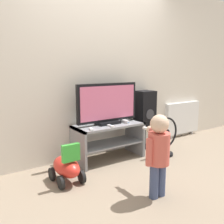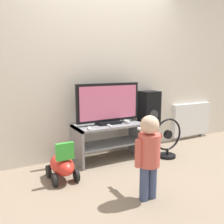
{
  "view_description": "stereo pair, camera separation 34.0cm",
  "coord_description": "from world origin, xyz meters",
  "px_view_note": "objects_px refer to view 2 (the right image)",
  "views": [
    {
      "loc": [
        -1.88,
        -2.64,
        1.31
      ],
      "look_at": [
        0.0,
        0.13,
        0.7
      ],
      "focal_mm": 40.0,
      "sensor_mm": 36.0,
      "label": 1
    },
    {
      "loc": [
        -1.59,
        -2.82,
        1.31
      ],
      "look_at": [
        0.0,
        0.13,
        0.7
      ],
      "focal_mm": 40.0,
      "sensor_mm": 36.0,
      "label": 2
    }
  ],
  "objects_px": {
    "remote_primary": "(89,128)",
    "remote_secondary": "(110,126)",
    "speaker_tower": "(149,111)",
    "ride_on_toy": "(62,165)",
    "game_console": "(126,122)",
    "floor_fan": "(168,140)",
    "television": "(108,104)",
    "radiator": "(191,120)",
    "child": "(149,150)"
  },
  "relations": [
    {
      "from": "television",
      "to": "ride_on_toy",
      "type": "distance_m",
      "value": 1.07
    },
    {
      "from": "game_console",
      "to": "floor_fan",
      "type": "xyz_separation_m",
      "value": [
        0.54,
        -0.28,
        -0.28
      ]
    },
    {
      "from": "speaker_tower",
      "to": "radiator",
      "type": "xyz_separation_m",
      "value": [
        1.04,
        0.1,
        -0.27
      ]
    },
    {
      "from": "game_console",
      "to": "remote_primary",
      "type": "xyz_separation_m",
      "value": [
        -0.61,
        -0.09,
        -0.01
      ]
    },
    {
      "from": "game_console",
      "to": "remote_secondary",
      "type": "xyz_separation_m",
      "value": [
        -0.31,
        -0.1,
        -0.01
      ]
    },
    {
      "from": "ride_on_toy",
      "to": "radiator",
      "type": "distance_m",
      "value": 2.7
    },
    {
      "from": "remote_secondary",
      "to": "speaker_tower",
      "type": "bearing_deg",
      "value": 18.12
    },
    {
      "from": "game_console",
      "to": "speaker_tower",
      "type": "height_order",
      "value": "speaker_tower"
    },
    {
      "from": "remote_primary",
      "to": "remote_secondary",
      "type": "height_order",
      "value": "same"
    },
    {
      "from": "speaker_tower",
      "to": "game_console",
      "type": "bearing_deg",
      "value": -161.33
    },
    {
      "from": "ride_on_toy",
      "to": "floor_fan",
      "type": "bearing_deg",
      "value": -0.06
    },
    {
      "from": "television",
      "to": "child",
      "type": "xyz_separation_m",
      "value": [
        -0.16,
        -1.17,
        -0.29
      ]
    },
    {
      "from": "game_console",
      "to": "radiator",
      "type": "xyz_separation_m",
      "value": [
        1.59,
        0.29,
        -0.18
      ]
    },
    {
      "from": "game_console",
      "to": "child",
      "type": "xyz_separation_m",
      "value": [
        -0.41,
        -1.09,
        -0.03
      ]
    },
    {
      "from": "remote_primary",
      "to": "speaker_tower",
      "type": "distance_m",
      "value": 1.19
    },
    {
      "from": "speaker_tower",
      "to": "remote_secondary",
      "type": "bearing_deg",
      "value": -161.88
    },
    {
      "from": "speaker_tower",
      "to": "ride_on_toy",
      "type": "xyz_separation_m",
      "value": [
        -1.59,
        -0.47,
        -0.44
      ]
    },
    {
      "from": "remote_secondary",
      "to": "radiator",
      "type": "bearing_deg",
      "value": 11.37
    },
    {
      "from": "ride_on_toy",
      "to": "radiator",
      "type": "relative_size",
      "value": 0.57
    },
    {
      "from": "game_console",
      "to": "speaker_tower",
      "type": "relative_size",
      "value": 0.19
    },
    {
      "from": "remote_primary",
      "to": "radiator",
      "type": "xyz_separation_m",
      "value": [
        2.2,
        0.38,
        -0.17
      ]
    },
    {
      "from": "game_console",
      "to": "remote_primary",
      "type": "relative_size",
      "value": 1.33
    },
    {
      "from": "television",
      "to": "remote_primary",
      "type": "relative_size",
      "value": 7.08
    },
    {
      "from": "game_console",
      "to": "ride_on_toy",
      "type": "xyz_separation_m",
      "value": [
        -1.04,
        -0.28,
        -0.35
      ]
    },
    {
      "from": "remote_primary",
      "to": "floor_fan",
      "type": "relative_size",
      "value": 0.23
    },
    {
      "from": "remote_secondary",
      "to": "child",
      "type": "height_order",
      "value": "child"
    },
    {
      "from": "child",
      "to": "speaker_tower",
      "type": "bearing_deg",
      "value": 53.21
    },
    {
      "from": "child",
      "to": "radiator",
      "type": "height_order",
      "value": "child"
    },
    {
      "from": "television",
      "to": "remote_secondary",
      "type": "height_order",
      "value": "television"
    },
    {
      "from": "remote_primary",
      "to": "speaker_tower",
      "type": "bearing_deg",
      "value": 13.5
    },
    {
      "from": "television",
      "to": "game_console",
      "type": "relative_size",
      "value": 5.31
    },
    {
      "from": "remote_secondary",
      "to": "remote_primary",
      "type": "bearing_deg",
      "value": 179.47
    },
    {
      "from": "television",
      "to": "floor_fan",
      "type": "bearing_deg",
      "value": -24.41
    },
    {
      "from": "television",
      "to": "remote_primary",
      "type": "bearing_deg",
      "value": -155.17
    },
    {
      "from": "television",
      "to": "speaker_tower",
      "type": "relative_size",
      "value": 1.01
    },
    {
      "from": "ride_on_toy",
      "to": "remote_primary",
      "type": "bearing_deg",
      "value": 23.54
    },
    {
      "from": "remote_secondary",
      "to": "child",
      "type": "bearing_deg",
      "value": -95.81
    },
    {
      "from": "remote_primary",
      "to": "remote_secondary",
      "type": "distance_m",
      "value": 0.3
    },
    {
      "from": "remote_secondary",
      "to": "floor_fan",
      "type": "distance_m",
      "value": 0.91
    },
    {
      "from": "television",
      "to": "radiator",
      "type": "distance_m",
      "value": 1.9
    },
    {
      "from": "remote_secondary",
      "to": "floor_fan",
      "type": "relative_size",
      "value": 0.22
    },
    {
      "from": "floor_fan",
      "to": "ride_on_toy",
      "type": "xyz_separation_m",
      "value": [
        -1.59,
        0.0,
        -0.08
      ]
    },
    {
      "from": "game_console",
      "to": "floor_fan",
      "type": "bearing_deg",
      "value": -27.5
    },
    {
      "from": "television",
      "to": "ride_on_toy",
      "type": "height_order",
      "value": "television"
    },
    {
      "from": "remote_secondary",
      "to": "child",
      "type": "xyz_separation_m",
      "value": [
        -0.1,
        -1.0,
        -0.02
      ]
    },
    {
      "from": "speaker_tower",
      "to": "radiator",
      "type": "relative_size",
      "value": 1.09
    },
    {
      "from": "speaker_tower",
      "to": "ride_on_toy",
      "type": "bearing_deg",
      "value": -163.64
    },
    {
      "from": "television",
      "to": "floor_fan",
      "type": "height_order",
      "value": "television"
    },
    {
      "from": "game_console",
      "to": "speaker_tower",
      "type": "bearing_deg",
      "value": 18.67
    },
    {
      "from": "remote_secondary",
      "to": "floor_fan",
      "type": "xyz_separation_m",
      "value": [
        0.85,
        -0.19,
        -0.27
      ]
    }
  ]
}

